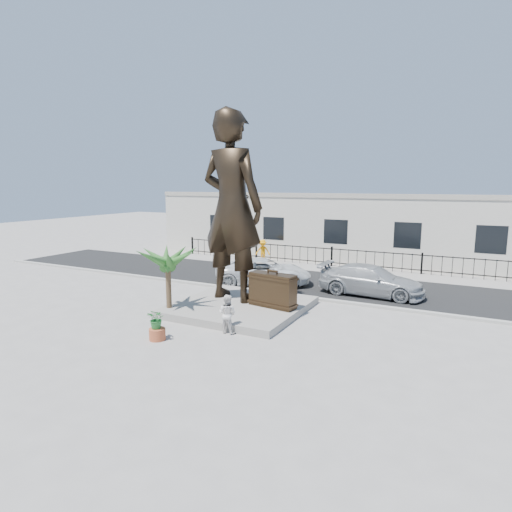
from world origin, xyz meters
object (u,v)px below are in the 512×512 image
(car_white, at_px, (264,271))
(statue, at_px, (232,207))
(tourist, at_px, (227,314))
(suitcase, at_px, (273,290))

(car_white, bearing_deg, statue, 162.51)
(tourist, distance_m, car_white, 7.65)
(tourist, bearing_deg, car_white, -72.89)
(statue, xyz_separation_m, tourist, (1.63, -3.17, -3.63))
(tourist, bearing_deg, suitcase, -98.71)
(statue, distance_m, tourist, 5.09)
(suitcase, relative_size, tourist, 1.40)
(tourist, bearing_deg, statue, -62.05)
(suitcase, bearing_deg, statue, 179.49)
(statue, bearing_deg, car_white, -75.97)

